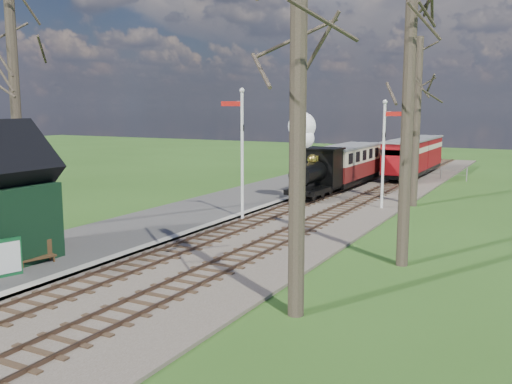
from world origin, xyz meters
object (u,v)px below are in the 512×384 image
locomotive (314,162)px  coach (348,163)px  semaphore_far (385,146)px  semaphore_near (241,145)px  sign_board (9,257)px  red_carriage_b (421,153)px  bench (35,254)px  person (23,247)px  red_carriage_a (405,159)px

locomotive → coach: size_ratio=0.62×
semaphore_far → semaphore_near: bearing=-130.6°
semaphore_far → sign_board: 19.04m
semaphore_near → sign_board: 12.04m
red_carriage_b → bench: 34.26m
person → locomotive: bearing=14.5°
red_carriage_a → bench: bearing=-100.9°
semaphore_far → person: semaphore_far is taller
semaphore_near → sign_board: size_ratio=5.23×
red_carriage_a → semaphore_far: bearing=-81.6°
sign_board → person: size_ratio=0.92×
red_carriage_a → person: red_carriage_a is taller
semaphore_far → coach: semaphore_far is taller
locomotive → red_carriage_a: 11.28m
semaphore_far → coach: bearing=121.3°
red_carriage_a → person: (-5.58, -28.68, -0.78)m
semaphore_near → locomotive: size_ratio=1.28×
sign_board → person: bearing=118.2°
semaphore_near → red_carriage_b: 23.90m
semaphore_far → sign_board: bearing=-111.2°
coach → person: coach is taller
locomotive → red_carriage_b: (2.61, 16.46, -0.61)m
coach → red_carriage_b: 10.71m
locomotive → red_carriage_b: 16.68m
sign_board → semaphore_far: bearing=68.8°
semaphore_far → person: bearing=-113.9°
semaphore_near → red_carriage_b: bearing=81.9°
coach → red_carriage_b: size_ratio=1.39×
locomotive → person: bearing=-99.5°
semaphore_far → sign_board: (-6.83, -17.58, -2.56)m
sign_board → person: person is taller
semaphore_far → locomotive: 4.66m
bench → person: 0.50m
red_carriage_a → bench: 28.85m
semaphore_near → coach: semaphore_near is taller
red_carriage_b → bench: red_carriage_b is taller
semaphore_near → red_carriage_b: (3.37, 23.57, -2.00)m
red_carriage_b → semaphore_far: bearing=-84.2°
sign_board → bench: 1.44m
coach → red_carriage_b: coach is taller
semaphore_near → locomotive: semaphore_near is taller
semaphore_far → coach: (-4.37, 7.18, -1.72)m
semaphore_near → person: (-2.21, -10.61, -2.78)m
red_carriage_a → red_carriage_b: same height
red_carriage_a → red_carriage_b: 5.50m
red_carriage_a → bench: size_ratio=4.25×
semaphore_near → bench: size_ratio=4.71×
semaphore_far → coach: 8.58m
semaphore_near → red_carriage_b: semaphore_near is taller
semaphore_near → semaphore_far: (5.14, 6.00, -0.27)m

